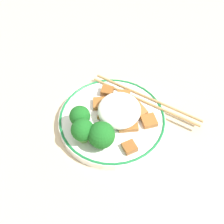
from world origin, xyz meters
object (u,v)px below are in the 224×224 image
(broccoli_back_center, at_px, (83,130))
(chopsticks, at_px, (146,99))
(plate, at_px, (112,120))
(broccoli_back_left, at_px, (80,116))
(broccoli_back_right, at_px, (101,135))

(broccoli_back_center, relative_size, chopsticks, 0.22)
(plate, height_order, broccoli_back_left, broccoli_back_left)
(broccoli_back_left, distance_m, broccoli_back_right, 0.06)
(plate, xyz_separation_m, broccoli_back_left, (0.06, 0.03, 0.04))
(broccoli_back_left, height_order, broccoli_back_right, broccoli_back_right)
(broccoli_back_left, bearing_deg, broccoli_back_center, 110.49)
(plate, bearing_deg, broccoli_back_center, 50.97)
(plate, distance_m, chopsticks, 0.09)
(plate, bearing_deg, chopsticks, -138.15)
(broccoli_back_center, height_order, chopsticks, broccoli_back_center)
(broccoli_back_left, bearing_deg, broccoli_back_right, 143.57)
(broccoli_back_right, bearing_deg, plate, -99.46)
(chopsticks, bearing_deg, broccoli_back_left, 34.93)
(broccoli_back_right, bearing_deg, chopsticks, -121.78)
(broccoli_back_center, xyz_separation_m, chopsticks, (-0.11, -0.11, -0.03))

